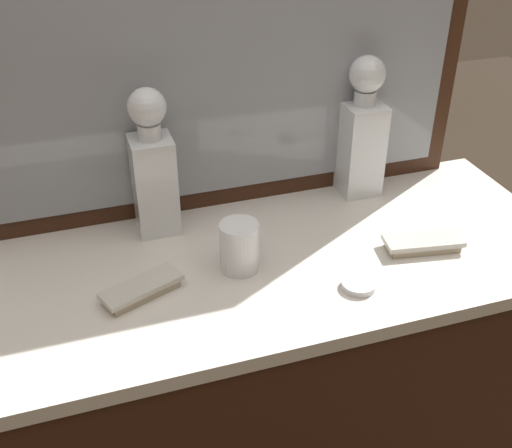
{
  "coord_description": "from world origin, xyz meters",
  "views": [
    {
      "loc": [
        -0.3,
        -0.91,
        1.51
      ],
      "look_at": [
        0.0,
        0.0,
        0.9
      ],
      "focal_mm": 44.23,
      "sensor_mm": 36.0,
      "label": 1
    }
  ],
  "objects_px": {
    "silver_brush_center": "(142,289)",
    "porcelain_dish": "(359,285)",
    "crystal_tumbler_left": "(239,249)",
    "crystal_decanter_far_left": "(154,176)",
    "silver_brush_rear": "(423,243)",
    "crystal_decanter_left": "(361,139)"
  },
  "relations": [
    {
      "from": "silver_brush_center",
      "to": "porcelain_dish",
      "type": "xyz_separation_m",
      "value": [
        0.37,
        -0.1,
        -0.01
      ]
    },
    {
      "from": "silver_brush_center",
      "to": "porcelain_dish",
      "type": "relative_size",
      "value": 2.47
    },
    {
      "from": "crystal_tumbler_left",
      "to": "porcelain_dish",
      "type": "relative_size",
      "value": 1.54
    },
    {
      "from": "crystal_decanter_far_left",
      "to": "silver_brush_rear",
      "type": "xyz_separation_m",
      "value": [
        0.47,
        -0.23,
        -0.11
      ]
    },
    {
      "from": "crystal_decanter_left",
      "to": "silver_brush_rear",
      "type": "distance_m",
      "value": 0.27
    },
    {
      "from": "silver_brush_center",
      "to": "crystal_decanter_far_left",
      "type": "bearing_deg",
      "value": 71.79
    },
    {
      "from": "porcelain_dish",
      "to": "crystal_decanter_far_left",
      "type": "bearing_deg",
      "value": 134.93
    },
    {
      "from": "crystal_tumbler_left",
      "to": "silver_brush_center",
      "type": "bearing_deg",
      "value": -172.69
    },
    {
      "from": "crystal_decanter_left",
      "to": "porcelain_dish",
      "type": "relative_size",
      "value": 4.92
    },
    {
      "from": "crystal_decanter_left",
      "to": "porcelain_dish",
      "type": "xyz_separation_m",
      "value": [
        -0.15,
        -0.32,
        -0.12
      ]
    },
    {
      "from": "crystal_decanter_far_left",
      "to": "silver_brush_rear",
      "type": "relative_size",
      "value": 1.88
    },
    {
      "from": "crystal_decanter_left",
      "to": "crystal_tumbler_left",
      "type": "xyz_separation_m",
      "value": [
        -0.33,
        -0.2,
        -0.08
      ]
    },
    {
      "from": "crystal_decanter_far_left",
      "to": "silver_brush_center",
      "type": "distance_m",
      "value": 0.24
    },
    {
      "from": "crystal_decanter_left",
      "to": "silver_brush_center",
      "type": "distance_m",
      "value": 0.57
    },
    {
      "from": "crystal_decanter_far_left",
      "to": "porcelain_dish",
      "type": "xyz_separation_m",
      "value": [
        0.3,
        -0.3,
        -0.11
      ]
    },
    {
      "from": "silver_brush_rear",
      "to": "silver_brush_center",
      "type": "distance_m",
      "value": 0.54
    },
    {
      "from": "crystal_tumbler_left",
      "to": "silver_brush_rear",
      "type": "distance_m",
      "value": 0.36
    },
    {
      "from": "crystal_tumbler_left",
      "to": "crystal_decanter_far_left",
      "type": "bearing_deg",
      "value": 122.96
    },
    {
      "from": "crystal_tumbler_left",
      "to": "porcelain_dish",
      "type": "bearing_deg",
      "value": -33.33
    },
    {
      "from": "crystal_decanter_left",
      "to": "crystal_tumbler_left",
      "type": "distance_m",
      "value": 0.39
    },
    {
      "from": "porcelain_dish",
      "to": "silver_brush_center",
      "type": "bearing_deg",
      "value": 165.23
    },
    {
      "from": "crystal_decanter_far_left",
      "to": "silver_brush_center",
      "type": "bearing_deg",
      "value": -108.21
    }
  ]
}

